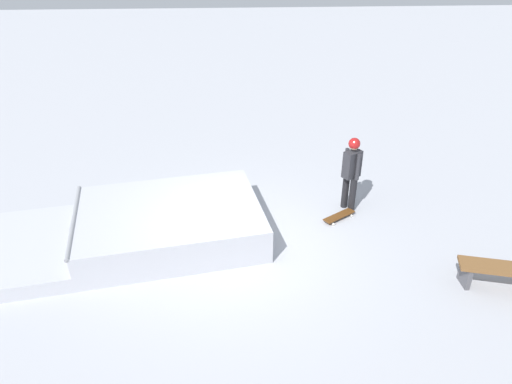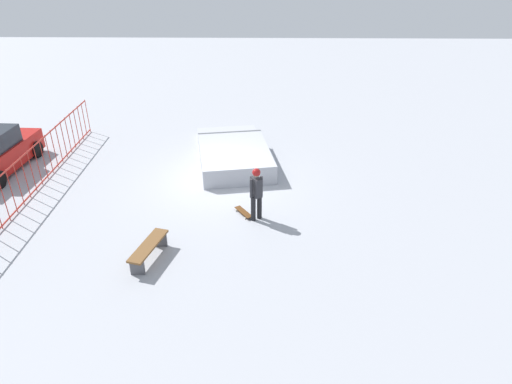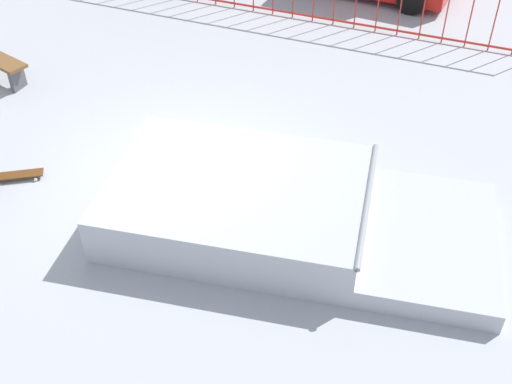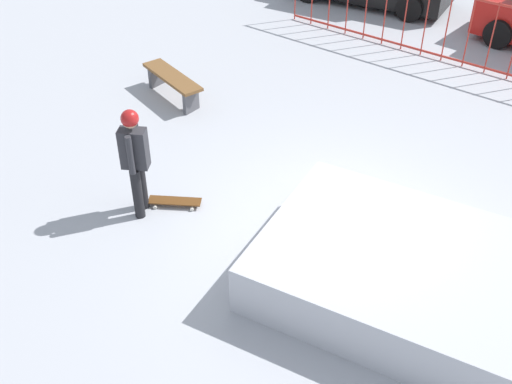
# 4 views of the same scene
# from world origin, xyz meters

# --- Properties ---
(ground_plane) EXTENTS (60.00, 60.00, 0.00)m
(ground_plane) POSITION_xyz_m (0.00, 0.00, 0.00)
(ground_plane) COLOR #A8AAB2
(skate_ramp) EXTENTS (5.77, 3.50, 0.74)m
(skate_ramp) POSITION_xyz_m (1.92, -0.31, 0.32)
(skate_ramp) COLOR #B0B3BB
(skate_ramp) RESTS_ON ground
(skateboard) EXTENTS (0.78, 0.61, 0.09)m
(skateboard) POSITION_xyz_m (-2.13, -0.88, 0.08)
(skateboard) COLOR #593314
(skateboard) RESTS_ON ground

